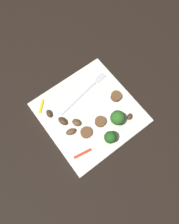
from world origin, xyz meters
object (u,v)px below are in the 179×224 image
broccoli_floret_0 (118,118)px  mushroom_0 (49,114)px  sausage_slice_0 (100,122)px  mushroom_2 (71,132)px  mushroom_1 (77,123)px  sausage_slice_1 (86,132)px  sausage_slice_2 (116,96)px  broccoli_floret_1 (110,138)px  plate (90,113)px  pepper_strip_1 (41,106)px  mushroom_4 (63,121)px  pepper_strip_0 (83,154)px  mushroom_3 (130,117)px  fork (87,91)px

broccoli_floret_0 → mushroom_0: broccoli_floret_0 is taller
sausage_slice_0 → mushroom_2: size_ratio=1.07×
mushroom_1 → broccoli_floret_0: bearing=-35.8°
sausage_slice_1 → sausage_slice_2: bearing=14.2°
broccoli_floret_0 → broccoli_floret_1: size_ratio=1.11×
sausage_slice_1 → mushroom_1: (-0.00, 0.04, 0.00)m
plate → broccoli_floret_1: 0.11m
sausage_slice_1 → pepper_strip_1: (-0.06, 0.14, -0.00)m
sausage_slice_0 → broccoli_floret_1: bearing=-103.5°
broccoli_floret_0 → mushroom_4: (-0.12, 0.09, -0.03)m
broccoli_floret_1 → mushroom_0: broccoli_floret_1 is taller
plate → mushroom_4: size_ratio=8.55×
broccoli_floret_0 → mushroom_2: broccoli_floret_0 is taller
pepper_strip_1 → plate: bearing=-44.2°
mushroom_1 → pepper_strip_0: bearing=-115.6°
mushroom_0 → mushroom_3: mushroom_0 is taller
mushroom_3 → broccoli_floret_0: bearing=164.5°
mushroom_2 → mushroom_3: (0.16, -0.06, -0.00)m
mushroom_3 → mushroom_4: bearing=147.1°
mushroom_1 → plate: bearing=6.1°
mushroom_1 → mushroom_2: size_ratio=0.91×
plate → mushroom_1: 0.05m
plate → mushroom_1: (-0.05, -0.01, 0.01)m
sausage_slice_2 → broccoli_floret_1: bearing=-137.6°
plate → sausage_slice_2: sausage_slice_2 is taller
mushroom_2 → fork: bearing=34.3°
mushroom_1 → mushroom_3: size_ratio=1.28×
mushroom_0 → pepper_strip_1: mushroom_0 is taller
sausage_slice_0 → mushroom_0: 0.15m
broccoli_floret_0 → sausage_slice_0: bearing=142.5°
plate → mushroom_1: size_ratio=9.88×
pepper_strip_1 → sausage_slice_0: bearing=-53.0°
pepper_strip_0 → mushroom_0: bearing=93.4°
sausage_slice_0 → mushroom_1: size_ratio=1.18×
sausage_slice_2 → pepper_strip_0: bearing=-157.3°
mushroom_0 → mushroom_4: (0.02, -0.04, -0.00)m
mushroom_2 → sausage_slice_2: bearing=2.5°
plate → fork: bearing=59.6°
sausage_slice_0 → sausage_slice_2: bearing=21.4°
mushroom_0 → plate: bearing=-33.4°
mushroom_2 → mushroom_4: same height
broccoli_floret_1 → sausage_slice_0: broccoli_floret_1 is taller
broccoli_floret_0 → mushroom_1: 0.11m
plate → mushroom_4: (-0.08, 0.02, 0.01)m
sausage_slice_2 → mushroom_4: (-0.17, 0.03, -0.00)m
fork → pepper_strip_0: same height
sausage_slice_2 → broccoli_floret_0: bearing=-129.3°
mushroom_2 → sausage_slice_0: bearing=-17.3°
mushroom_3 → pepper_strip_0: (-0.17, -0.00, -0.00)m
sausage_slice_1 → mushroom_0: size_ratio=1.31×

